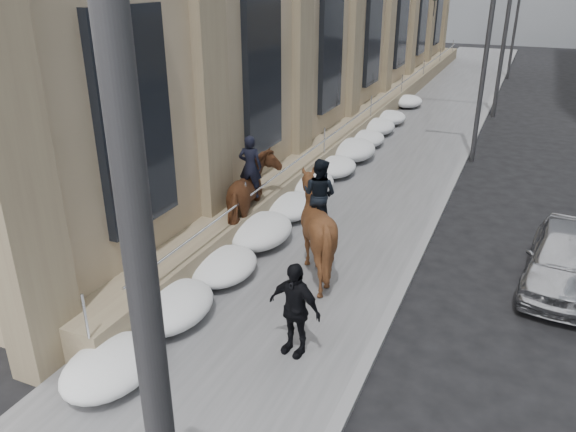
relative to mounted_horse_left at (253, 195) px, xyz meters
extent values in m
plane|color=black|center=(1.84, -4.50, -1.25)|extent=(140.00, 140.00, 0.00)
cube|color=#505153|center=(1.84, 5.50, -1.19)|extent=(5.00, 80.00, 0.12)
cube|color=slate|center=(4.46, 5.50, -1.19)|extent=(0.24, 80.00, 0.12)
cube|color=#77654D|center=(-0.41, 15.50, -0.80)|extent=(1.10, 44.00, 0.90)
cylinder|color=silver|center=(0.04, 15.50, 0.10)|extent=(0.06, 42.00, 0.06)
cube|color=black|center=(-0.86, 8.50, 2.75)|extent=(0.20, 2.20, 4.50)
cylinder|color=#2D2D30|center=(4.74, 9.50, 2.75)|extent=(0.18, 0.18, 8.00)
cylinder|color=#2D2D30|center=(4.74, 29.50, 2.75)|extent=(0.18, 0.18, 8.00)
cylinder|color=#2D2D30|center=(4.84, 17.50, 1.75)|extent=(0.20, 0.20, 6.00)
imported|color=black|center=(1.34, 17.50, 4.05)|extent=(0.18, 0.22, 1.10)
ellipsoid|color=white|center=(0.39, -4.50, -0.79)|extent=(1.50, 2.10, 0.68)
ellipsoid|color=white|center=(0.44, -0.50, -0.77)|extent=(1.60, 2.20, 0.72)
ellipsoid|color=white|center=(0.34, 3.50, -0.81)|extent=(1.40, 2.00, 0.64)
ellipsoid|color=white|center=(0.49, 7.50, -0.75)|extent=(1.70, 2.30, 0.76)
ellipsoid|color=white|center=(0.39, 11.50, -0.80)|extent=(1.50, 2.10, 0.66)
imported|color=#4B2916|center=(0.00, -0.01, -0.05)|extent=(1.70, 2.74, 2.15)
imported|color=black|center=(0.00, 0.14, 0.74)|extent=(0.71, 0.54, 1.72)
imported|color=#3C2211|center=(2.34, -1.38, 0.04)|extent=(2.21, 2.40, 2.33)
imported|color=black|center=(2.34, -1.23, 0.83)|extent=(0.93, 0.78, 1.72)
imported|color=black|center=(3.09, -4.44, -0.18)|extent=(1.18, 0.68, 1.90)
imported|color=#96989D|center=(7.84, 0.54, -0.54)|extent=(2.05, 4.28, 1.41)
camera|label=1|loc=(6.51, -12.60, 5.57)|focal=35.00mm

